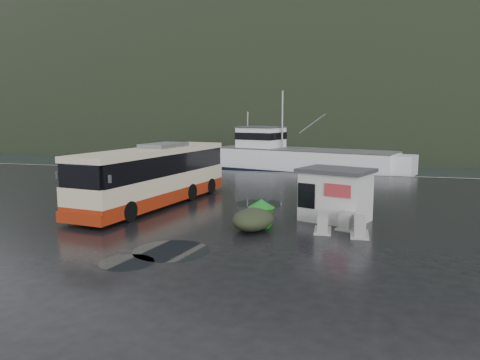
% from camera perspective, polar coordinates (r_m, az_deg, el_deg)
% --- Properties ---
extents(ground, '(160.00, 160.00, 0.00)m').
position_cam_1_polar(ground, '(26.83, -5.81, -4.20)').
color(ground, black).
rests_on(ground, ground).
extents(harbor_water, '(300.00, 180.00, 0.02)m').
position_cam_1_polar(harbor_water, '(135.00, 10.64, 5.58)').
color(harbor_water, black).
rests_on(harbor_water, ground).
extents(quay_edge, '(160.00, 0.60, 1.50)m').
position_cam_1_polar(quay_edge, '(45.85, 2.87, 0.97)').
color(quay_edge, '#999993').
rests_on(quay_edge, ground).
extents(headland, '(780.00, 540.00, 570.00)m').
position_cam_1_polar(headland, '(274.63, 14.76, 6.69)').
color(headland, black).
rests_on(headland, ground).
extents(coach_bus, '(5.40, 13.92, 3.84)m').
position_cam_1_polar(coach_bus, '(29.94, -10.26, -3.00)').
color(coach_bus, beige).
rests_on(coach_bus, ground).
extents(white_van, '(3.29, 5.91, 2.34)m').
position_cam_1_polar(white_van, '(32.37, -16.51, -2.37)').
color(white_van, white).
rests_on(white_van, ground).
extents(waste_bin_left, '(1.01, 1.01, 1.39)m').
position_cam_1_polar(waste_bin_left, '(24.09, 2.60, -5.59)').
color(waste_bin_left, '#147419').
rests_on(waste_bin_left, ground).
extents(waste_bin_right, '(1.29, 1.29, 1.45)m').
position_cam_1_polar(waste_bin_right, '(25.58, 11.14, -4.93)').
color(waste_bin_right, '#147419').
rests_on(waste_bin_right, ground).
extents(dome_tent, '(2.30, 2.96, 1.07)m').
position_cam_1_polar(dome_tent, '(23.25, 1.57, -6.10)').
color(dome_tent, '#28301C').
rests_on(dome_tent, ground).
extents(ticket_kiosk, '(4.36, 3.86, 2.82)m').
position_cam_1_polar(ticket_kiosk, '(25.73, 11.48, -4.86)').
color(ticket_kiosk, silver).
rests_on(ticket_kiosk, ground).
extents(jersey_barrier_a, '(1.43, 1.95, 0.88)m').
position_cam_1_polar(jersey_barrier_a, '(24.21, 13.25, -5.74)').
color(jersey_barrier_a, '#999993').
rests_on(jersey_barrier_a, ground).
extents(jersey_barrier_b, '(0.87, 1.69, 0.83)m').
position_cam_1_polar(jersey_barrier_b, '(22.90, 14.35, -6.57)').
color(jersey_barrier_b, '#999993').
rests_on(jersey_barrier_b, ground).
extents(jersey_barrier_c, '(0.87, 1.63, 0.80)m').
position_cam_1_polar(jersey_barrier_c, '(23.26, 10.05, -6.22)').
color(jersey_barrier_c, '#999993').
rests_on(jersey_barrier_c, ground).
extents(fishing_trawler, '(24.26, 11.99, 9.51)m').
position_cam_1_polar(fishing_trawler, '(52.83, 7.77, 1.86)').
color(fishing_trawler, white).
rests_on(fishing_trawler, ground).
extents(puddles, '(8.69, 16.02, 0.01)m').
position_cam_1_polar(puddles, '(24.79, -4.82, -5.21)').
color(puddles, black).
rests_on(puddles, ground).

